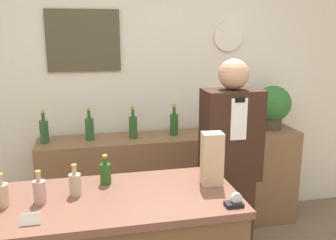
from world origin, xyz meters
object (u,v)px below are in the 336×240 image
object	(u,v)px
potted_plant	(273,105)
tape_dispenser	(235,202)
paper_bag	(212,159)
shopkeeper	(230,171)

from	to	relation	value
potted_plant	tape_dispenser	size ratio (longest dim) A/B	4.57
paper_bag	potted_plant	bearing A→B (deg)	50.20
potted_plant	paper_bag	distance (m)	1.60
paper_bag	shopkeeper	bearing A→B (deg)	57.88
shopkeeper	potted_plant	distance (m)	1.06
shopkeeper	tape_dispenser	xyz separation A→B (m)	(-0.30, -0.80, 0.16)
shopkeeper	potted_plant	world-z (taller)	shopkeeper
tape_dispenser	potted_plant	bearing A→B (deg)	56.67
paper_bag	tape_dispenser	distance (m)	0.32
shopkeeper	tape_dispenser	world-z (taller)	shopkeeper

